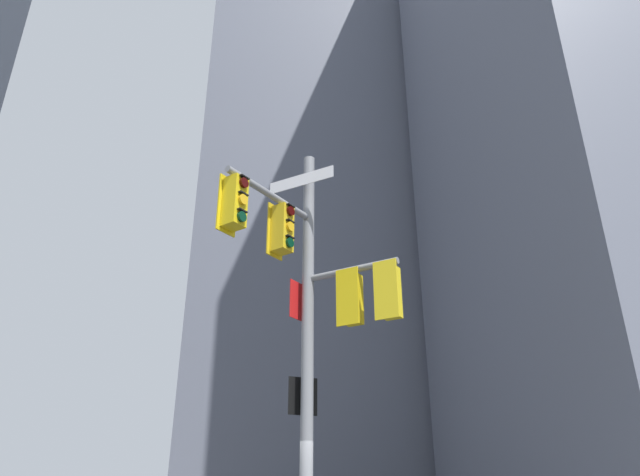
% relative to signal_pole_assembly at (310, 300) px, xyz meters
% --- Properties ---
extents(building_tower_right, '(16.21, 16.21, 40.22)m').
position_rel_signal_pole_assembly_xyz_m(building_tower_right, '(14.62, 8.47, 15.05)').
color(building_tower_right, slate).
rests_on(building_tower_right, ground).
extents(building_mid_block, '(16.10, 16.10, 49.83)m').
position_rel_signal_pole_assembly_xyz_m(building_mid_block, '(2.53, 26.21, 19.86)').
color(building_mid_block, slate).
rests_on(building_mid_block, ground).
extents(signal_pole_assembly, '(3.49, 2.40, 8.62)m').
position_rel_signal_pole_assembly_xyz_m(signal_pole_assembly, '(0.00, 0.00, 0.00)').
color(signal_pole_assembly, gray).
rests_on(signal_pole_assembly, ground).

